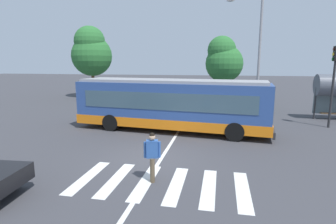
{
  "coord_description": "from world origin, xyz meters",
  "views": [
    {
      "loc": [
        2.87,
        -10.61,
        4.02
      ],
      "look_at": [
        -0.02,
        3.93,
        1.3
      ],
      "focal_mm": 28.62,
      "sensor_mm": 36.0,
      "label": 1
    }
  ],
  "objects": [
    {
      "name": "traffic_light_far_corner",
      "position": [
        9.62,
        7.56,
        3.36
      ],
      "size": [
        0.33,
        0.32,
        5.03
      ],
      "color": "#28282B",
      "rests_on": "ground_plane"
    },
    {
      "name": "parked_car_charcoal",
      "position": [
        -5.09,
        13.13,
        0.77
      ],
      "size": [
        1.9,
        4.52,
        1.35
      ],
      "color": "black",
      "rests_on": "ground_plane"
    },
    {
      "name": "crosswalk_painted_stripes",
      "position": [
        0.98,
        -2.34,
        0.0
      ],
      "size": [
        5.82,
        2.87,
        0.01
      ],
      "color": "silver",
      "rests_on": "ground_plane"
    },
    {
      "name": "parked_car_silver",
      "position": [
        0.28,
        13.81,
        0.77
      ],
      "size": [
        2.04,
        4.58,
        1.35
      ],
      "color": "black",
      "rests_on": "ground_plane"
    },
    {
      "name": "city_transit_bus",
      "position": [
        -0.04,
        4.88,
        1.59
      ],
      "size": [
        11.75,
        3.81,
        3.06
      ],
      "color": "black",
      "rests_on": "ground_plane"
    },
    {
      "name": "lane_center_line",
      "position": [
        0.47,
        2.0,
        0.0
      ],
      "size": [
        0.16,
        24.0,
        0.01
      ],
      "primitive_type": "cube",
      "color": "silver",
      "rests_on": "ground_plane"
    },
    {
      "name": "parked_car_blue",
      "position": [
        3.15,
        13.43,
        0.77
      ],
      "size": [
        1.94,
        4.54,
        1.35
      ],
      "color": "black",
      "rests_on": "ground_plane"
    },
    {
      "name": "ground_plane",
      "position": [
        0.0,
        0.0,
        0.0
      ],
      "size": [
        160.0,
        160.0,
        0.0
      ],
      "primitive_type": "plane",
      "color": "#3D3D42"
    },
    {
      "name": "parked_car_teal",
      "position": [
        5.69,
        13.4,
        0.77
      ],
      "size": [
        2.07,
        4.6,
        1.35
      ],
      "color": "black",
      "rests_on": "ground_plane"
    },
    {
      "name": "twin_arm_street_lamp",
      "position": [
        5.63,
        11.12,
        5.55
      ],
      "size": [
        5.21,
        0.32,
        8.93
      ],
      "color": "#939399",
      "rests_on": "ground_plane"
    },
    {
      "name": "pedestrian_crossing_street",
      "position": [
        0.65,
        -2.18,
        0.97
      ],
      "size": [
        0.57,
        0.41,
        1.72
      ],
      "color": "brown",
      "rests_on": "ground_plane"
    },
    {
      "name": "parked_car_black",
      "position": [
        -2.33,
        13.32,
        0.77
      ],
      "size": [
        1.93,
        4.53,
        1.35
      ],
      "color": "black",
      "rests_on": "ground_plane"
    },
    {
      "name": "background_tree_left",
      "position": [
        -12.09,
        18.85,
        5.31
      ],
      "size": [
        4.65,
        4.65,
        8.21
      ],
      "color": "brown",
      "rests_on": "ground_plane"
    },
    {
      "name": "background_tree_right",
      "position": [
        3.01,
        20.83,
        4.39
      ],
      "size": [
        4.23,
        4.23,
        7.03
      ],
      "color": "brown",
      "rests_on": "ground_plane"
    }
  ]
}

